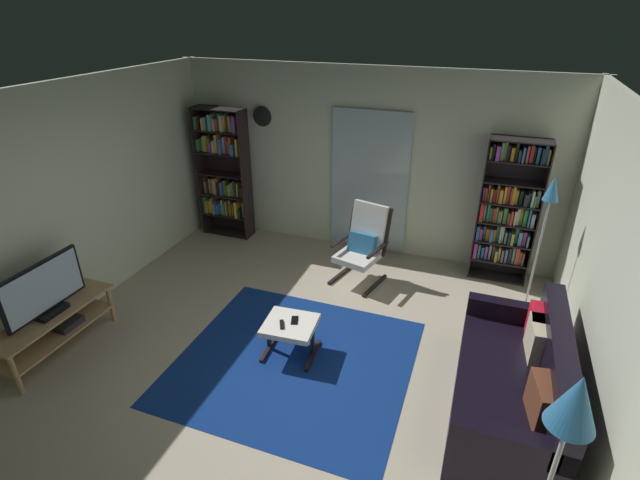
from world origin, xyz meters
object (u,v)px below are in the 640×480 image
(bookshelf_near_tv, at_px, (224,169))
(tv_remote, at_px, (282,324))
(ottoman, at_px, (290,328))
(floor_lamp_by_sofa, at_px, (569,424))
(lounge_armchair, at_px, (363,242))
(bookshelf_near_sofa, at_px, (508,211))
(television, at_px, (44,291))
(wall_clock, at_px, (262,116))
(leather_sofa, at_px, (516,383))
(cell_phone, at_px, (295,320))
(tv_stand, at_px, (56,325))
(floor_lamp_by_shelf, at_px, (547,210))

(bookshelf_near_tv, relative_size, tv_remote, 13.74)
(ottoman, distance_m, floor_lamp_by_sofa, 3.01)
(lounge_armchair, distance_m, ottoman, 1.76)
(bookshelf_near_sofa, bearing_deg, ottoman, -129.55)
(television, distance_m, wall_clock, 3.63)
(leather_sofa, height_order, cell_phone, leather_sofa)
(tv_stand, height_order, floor_lamp_by_shelf, floor_lamp_by_shelf)
(bookshelf_near_sofa, relative_size, leather_sofa, 1.02)
(cell_phone, distance_m, wall_clock, 3.29)
(lounge_armchair, bearing_deg, floor_lamp_by_sofa, -61.03)
(bookshelf_near_sofa, height_order, floor_lamp_by_sofa, bookshelf_near_sofa)
(bookshelf_near_sofa, height_order, leather_sofa, bookshelf_near_sofa)
(floor_lamp_by_shelf, bearing_deg, bookshelf_near_sofa, 113.21)
(bookshelf_near_sofa, height_order, lounge_armchair, bookshelf_near_sofa)
(television, height_order, lounge_armchair, television)
(bookshelf_near_sofa, distance_m, ottoman, 3.17)
(tv_stand, xyz_separation_m, ottoman, (2.31, 0.78, 0.01))
(ottoman, bearing_deg, television, -160.87)
(television, relative_size, lounge_armchair, 0.90)
(bookshelf_near_sofa, bearing_deg, tv_stand, -143.47)
(floor_lamp_by_sofa, relative_size, floor_lamp_by_shelf, 1.07)
(tv_stand, distance_m, ottoman, 2.43)
(bookshelf_near_tv, bearing_deg, tv_remote, -49.94)
(floor_lamp_by_sofa, height_order, floor_lamp_by_shelf, floor_lamp_by_sofa)
(tv_stand, height_order, wall_clock, wall_clock)
(television, height_order, floor_lamp_by_sofa, floor_lamp_by_sofa)
(tv_stand, height_order, leather_sofa, leather_sofa)
(ottoman, bearing_deg, wall_clock, 120.29)
(ottoman, xyz_separation_m, wall_clock, (-1.50, 2.57, 1.53))
(bookshelf_near_sofa, relative_size, ottoman, 3.39)
(tv_stand, height_order, bookshelf_near_tv, bookshelf_near_tv)
(television, relative_size, tv_remote, 6.38)
(bookshelf_near_tv, xyz_separation_m, cell_phone, (2.12, -2.30, -0.66))
(ottoman, relative_size, floor_lamp_by_shelf, 0.32)
(cell_phone, xyz_separation_m, floor_lamp_by_shelf, (2.28, 1.54, 0.94))
(bookshelf_near_sofa, height_order, tv_remote, bookshelf_near_sofa)
(tv_stand, height_order, bookshelf_near_sofa, bookshelf_near_sofa)
(floor_lamp_by_shelf, relative_size, wall_clock, 5.92)
(television, distance_m, tv_remote, 2.39)
(floor_lamp_by_sofa, bearing_deg, wall_clock, 130.88)
(leather_sofa, bearing_deg, tv_remote, -178.98)
(television, relative_size, cell_phone, 6.56)
(cell_phone, relative_size, floor_lamp_by_shelf, 0.08)
(bookshelf_near_tv, height_order, bookshelf_near_sofa, bookshelf_near_tv)
(tv_remote, distance_m, wall_clock, 3.33)
(bookshelf_near_tv, height_order, tv_remote, bookshelf_near_tv)
(bookshelf_near_tv, relative_size, wall_clock, 6.82)
(lounge_armchair, bearing_deg, cell_phone, -98.74)
(tv_stand, relative_size, floor_lamp_by_sofa, 0.72)
(television, relative_size, ottoman, 1.65)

